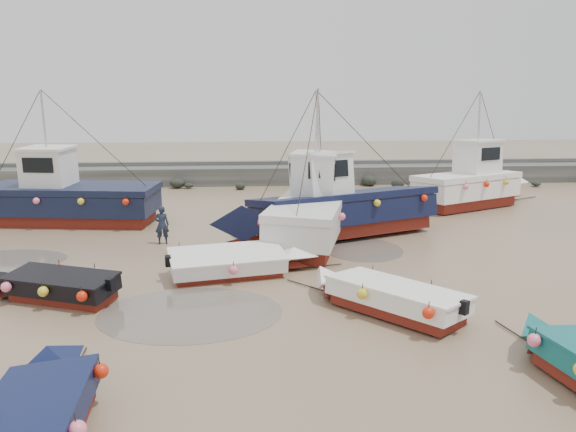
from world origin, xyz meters
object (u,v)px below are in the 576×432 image
Objects in this scene: dinghy_4 at (52,282)px; dinghy_6 at (385,293)px; cabin_boat_3 at (475,182)px; cabin_boat_1 at (312,209)px; dinghy_5 at (238,259)px; cabin_boat_0 at (60,196)px; dinghy_1 at (37,415)px; cabin_boat_2 at (334,207)px; person at (163,244)px.

dinghy_6 is (9.59, -1.66, -0.01)m from dinghy_4.
cabin_boat_3 is (8.66, 14.78, 0.84)m from dinghy_6.
cabin_boat_3 is (9.73, 6.51, 0.06)m from cabin_boat_1.
dinghy_5 is 0.55× the size of cabin_boat_0.
cabin_boat_3 is (18.24, 13.12, 0.83)m from dinghy_4.
dinghy_5 is 5.50m from dinghy_6.
cabin_boat_2 is at bearing 59.32° from dinghy_1.
dinghy_4 is 22.49m from cabin_boat_3.
cabin_boat_3 is at bearing -75.16° from cabin_boat_0.
cabin_boat_3 is at bearing 49.13° from cabin_boat_1.
dinghy_4 is at bearing 62.90° from person.
dinghy_5 is 0.71× the size of cabin_boat_3.
cabin_boat_1 is (8.52, 6.61, 0.77)m from dinghy_4.
dinghy_6 is at bearing 125.16° from person.
cabin_boat_1 is 6.64× the size of person.
cabin_boat_0 is at bearing 93.82° from dinghy_6.
cabin_boat_3 is (16.15, 20.40, 0.84)m from dinghy_1.
cabin_boat_2 is (-0.09, 8.61, 0.76)m from dinghy_6.
dinghy_4 is 0.51× the size of cabin_boat_1.
dinghy_6 is 17.58m from cabin_boat_0.
cabin_boat_2 is at bearing 177.72° from person.
person is (-3.14, 4.38, -0.54)m from dinghy_5.
cabin_boat_0 is 13.01m from cabin_boat_2.
cabin_boat_2 is (4.05, 4.98, 0.76)m from dinghy_5.
dinghy_5 is 12.09m from cabin_boat_0.
dinghy_5 is 16.99m from cabin_boat_3.
dinghy_4 is 11.79m from cabin_boat_2.
dinghy_6 is 17.15m from cabin_boat_3.
cabin_boat_3 is at bearing 17.75° from dinghy_6.
cabin_boat_1 is at bearing -82.61° from cabin_boat_3.
cabin_boat_1 is (3.07, 4.64, 0.78)m from dinghy_5.
cabin_boat_0 reaches higher than dinghy_5.
dinghy_1 is at bearing -156.07° from cabin_boat_0.
dinghy_1 is 26.03m from cabin_boat_3.
dinghy_1 is 9.36m from dinghy_6.
dinghy_1 is 13.64m from person.
cabin_boat_0 reaches higher than dinghy_6.
cabin_boat_2 reaches higher than dinghy_5.
dinghy_1 is 1.15× the size of dinghy_4.
dinghy_1 reaches higher than person.
cabin_boat_2 is 10.70m from cabin_boat_3.
person is at bearing 1.73° from dinghy_4.
dinghy_6 is at bearing -56.78° from cabin_boat_3.
dinghy_6 is 0.59× the size of cabin_boat_3.
dinghy_4 is at bearing 102.88° from dinghy_1.
cabin_boat_0 is 6.92m from person.
dinghy_6 is 0.47× the size of cabin_boat_2.
cabin_boat_1 reaches higher than dinghy_5.
dinghy_5 is (3.35, 9.25, -0.00)m from dinghy_1.
cabin_boat_0 is 12.18m from cabin_boat_1.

